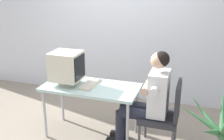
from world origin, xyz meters
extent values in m
plane|color=gray|center=(0.00, 0.00, 0.00)|extent=(12.00, 12.00, 0.00)
cube|color=silver|center=(0.30, 1.40, 1.50)|extent=(8.00, 0.10, 3.00)
cylinder|color=#B7B7BC|center=(-0.56, -0.24, 0.34)|extent=(0.04, 0.04, 0.68)
cylinder|color=#B7B7BC|center=(0.56, -0.24, 0.34)|extent=(0.04, 0.04, 0.68)
cylinder|color=#B7B7BC|center=(-0.56, 0.24, 0.34)|extent=(0.04, 0.04, 0.68)
cylinder|color=#B7B7BC|center=(0.56, 0.24, 0.34)|extent=(0.04, 0.04, 0.68)
cube|color=silver|center=(0.00, 0.00, 0.70)|extent=(1.24, 0.61, 0.03)
cylinder|color=beige|center=(-0.32, -0.03, 0.72)|extent=(0.22, 0.22, 0.02)
cylinder|color=beige|center=(-0.32, -0.03, 0.76)|extent=(0.06, 0.06, 0.05)
cube|color=beige|center=(-0.32, -0.03, 0.96)|extent=(0.37, 0.34, 0.37)
cube|color=black|center=(-0.13, -0.03, 0.96)|extent=(0.01, 0.29, 0.30)
cube|color=beige|center=(-0.02, 0.04, 0.73)|extent=(0.17, 0.41, 0.02)
cube|color=beige|center=(-0.02, 0.04, 0.74)|extent=(0.14, 0.37, 0.01)
cylinder|color=#4C4C51|center=(0.70, -0.22, 0.20)|extent=(0.03, 0.03, 0.40)
cylinder|color=#4C4C51|center=(0.70, 0.17, 0.20)|extent=(0.03, 0.03, 0.40)
cylinder|color=#4C4C51|center=(1.09, 0.17, 0.20)|extent=(0.03, 0.03, 0.40)
cube|color=#2D2D33|center=(0.90, -0.03, 0.43)|extent=(0.45, 0.45, 0.06)
cube|color=#2D2D33|center=(1.10, -0.03, 0.68)|extent=(0.04, 0.41, 0.45)
cube|color=silver|center=(0.88, -0.03, 0.75)|extent=(0.22, 0.34, 0.53)
sphere|color=tan|center=(0.86, -0.03, 1.15)|extent=(0.19, 0.19, 0.19)
sphere|color=black|center=(0.89, -0.03, 1.17)|extent=(0.18, 0.18, 0.18)
cylinder|color=#262838|center=(0.66, -0.12, 0.48)|extent=(0.45, 0.14, 0.14)
cylinder|color=#262838|center=(0.66, 0.06, 0.48)|extent=(0.45, 0.14, 0.14)
cylinder|color=#262838|center=(0.43, -0.12, 0.24)|extent=(0.11, 0.11, 0.48)
cylinder|color=#262838|center=(0.43, 0.06, 0.24)|extent=(0.11, 0.11, 0.48)
cube|color=black|center=(0.37, 0.06, 0.03)|extent=(0.24, 0.09, 0.06)
cylinder|color=silver|center=(0.86, -0.23, 0.86)|extent=(0.09, 0.14, 0.09)
cylinder|color=silver|center=(0.86, 0.17, 0.86)|extent=(0.09, 0.14, 0.09)
cylinder|color=tan|center=(0.74, -0.03, 0.81)|extent=(0.09, 0.34, 0.09)
cone|color=#376A3F|center=(1.57, -0.27, 0.72)|extent=(0.10, 0.46, 0.41)
cone|color=#376A3F|center=(1.43, -0.33, 0.68)|extent=(0.43, 0.38, 0.36)
cone|color=#376A3F|center=(1.39, -0.40, 0.67)|extent=(0.53, 0.19, 0.29)
cone|color=#376A3F|center=(1.47, -0.60, 0.67)|extent=(0.30, 0.49, 0.33)
camera|label=1|loc=(1.28, -3.04, 2.06)|focal=44.16mm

